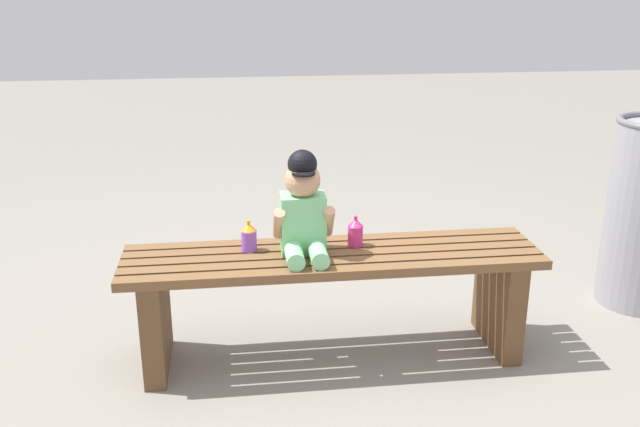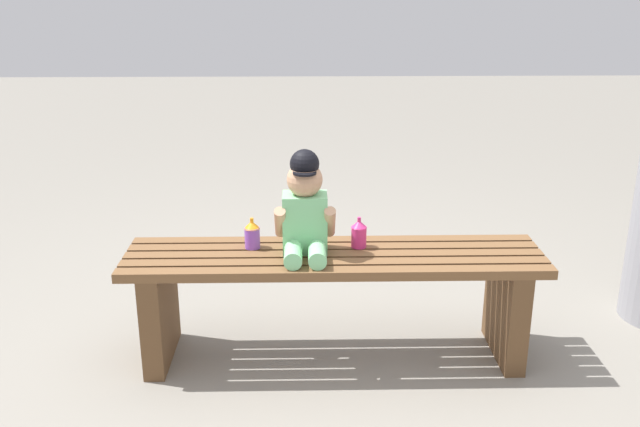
% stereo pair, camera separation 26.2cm
% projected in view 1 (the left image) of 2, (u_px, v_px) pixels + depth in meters
% --- Properties ---
extents(ground_plane, '(16.00, 16.00, 0.00)m').
position_uv_depth(ground_plane, '(332.00, 354.00, 2.88)').
color(ground_plane, gray).
extents(park_bench, '(1.62, 0.38, 0.45)m').
position_uv_depth(park_bench, '(333.00, 287.00, 2.78)').
color(park_bench, brown).
rests_on(park_bench, ground_plane).
extents(child_figure, '(0.23, 0.27, 0.40)m').
position_uv_depth(child_figure, '(303.00, 210.00, 2.68)').
color(child_figure, '#7FCC8C').
rests_on(child_figure, park_bench).
extents(sippy_cup_left, '(0.06, 0.06, 0.12)m').
position_uv_depth(sippy_cup_left, '(249.00, 236.00, 2.74)').
color(sippy_cup_left, '#8C4CCC').
rests_on(sippy_cup_left, park_bench).
extents(sippy_cup_right, '(0.06, 0.06, 0.12)m').
position_uv_depth(sippy_cup_right, '(355.00, 232.00, 2.79)').
color(sippy_cup_right, '#E5337F').
rests_on(sippy_cup_right, park_bench).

